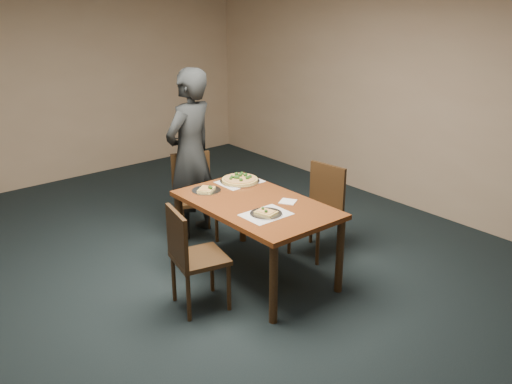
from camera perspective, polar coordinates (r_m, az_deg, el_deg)
ground at (r=5.18m, az=-2.52°, el=-10.23°), size 8.00×8.00×0.00m
room_shell at (r=4.54m, az=-2.87°, el=8.98°), size 8.00×8.00×8.00m
dining_table at (r=5.19m, az=0.00°, el=-1.98°), size 0.90×1.50×0.75m
chair_far at (r=6.16m, az=-6.26°, el=0.14°), size 0.54×0.54×0.91m
chair_left at (r=4.78m, az=-6.53°, el=-6.10°), size 0.50×0.50×0.91m
chair_right at (r=5.78m, az=6.42°, el=-1.24°), size 0.47×0.47×0.91m
diner at (r=6.08m, az=-6.59°, el=3.77°), size 0.76×0.61×1.82m
placemat_main at (r=5.68m, az=-1.63°, el=1.03°), size 0.42×0.32×0.00m
placemat_near at (r=4.90m, az=1.01°, el=-2.26°), size 0.40×0.30×0.00m
pizza_pan at (r=5.68m, az=-1.62°, el=1.25°), size 0.40×0.40×0.07m
slice_plate_near at (r=4.89m, az=1.01°, el=-2.12°), size 0.28×0.28×0.06m
slice_plate_far at (r=5.45m, az=-4.97°, el=0.22°), size 0.28×0.28×0.06m
napkin at (r=5.18m, az=3.21°, el=-0.96°), size 0.19×0.19×0.01m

